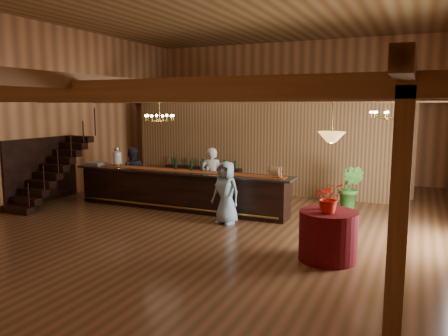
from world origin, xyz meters
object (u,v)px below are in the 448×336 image
at_px(tasting_bar, 179,190).
at_px(chandelier_left, 159,118).
at_px(bartender, 212,177).
at_px(pendant_lamp, 332,137).
at_px(backbar_shelf, 203,178).
at_px(staff_second, 133,173).
at_px(round_table, 328,236).
at_px(floor_plant, 351,187).
at_px(chandelier_right, 386,114).
at_px(beverage_dispenser, 117,157).
at_px(guest, 226,193).
at_px(raffle_drum, 275,171).

xyz_separation_m(tasting_bar, chandelier_left, (-0.33, -0.46, 2.08)).
bearing_deg(bartender, pendant_lamp, 118.90).
distance_m(backbar_shelf, staff_second, 2.70).
distance_m(backbar_shelf, round_table, 7.71).
height_order(staff_second, floor_plant, staff_second).
relative_size(chandelier_left, chandelier_right, 1.00).
xyz_separation_m(beverage_dispenser, floor_plant, (6.72, 1.98, -0.77)).
height_order(tasting_bar, chandelier_left, chandelier_left).
height_order(beverage_dispenser, chandelier_left, chandelier_left).
distance_m(round_table, guest, 3.31).
distance_m(chandelier_left, bartender, 2.35).
height_order(raffle_drum, chandelier_left, chandelier_left).
height_order(chandelier_right, floor_plant, chandelier_right).
distance_m(raffle_drum, round_table, 3.13).
bearing_deg(chandelier_right, floor_plant, 138.60).
relative_size(chandelier_left, bartender, 0.45).
height_order(beverage_dispenser, chandelier_right, chandelier_right).
xyz_separation_m(beverage_dispenser, backbar_shelf, (1.47, 2.91, -1.00)).
xyz_separation_m(beverage_dispenser, staff_second, (0.09, 0.63, -0.59)).
height_order(round_table, staff_second, staff_second).
bearing_deg(beverage_dispenser, chandelier_right, 8.70).
height_order(chandelier_left, staff_second, chandelier_left).
relative_size(backbar_shelf, chandelier_left, 3.63).
relative_size(staff_second, guest, 1.03).
bearing_deg(chandelier_right, guest, -149.81).
height_order(staff_second, guest, staff_second).
bearing_deg(chandelier_right, staff_second, -175.90).
xyz_separation_m(chandelier_left, chandelier_right, (5.76, 1.69, 0.11)).
xyz_separation_m(backbar_shelf, guest, (2.59, -3.83, 0.39)).
bearing_deg(chandelier_right, pendant_lamp, -100.72).
bearing_deg(guest, tasting_bar, 167.04).
bearing_deg(raffle_drum, chandelier_left, -172.91).
relative_size(raffle_drum, floor_plant, 0.26).
bearing_deg(chandelier_left, round_table, -21.58).
relative_size(chandelier_left, floor_plant, 0.62).
distance_m(tasting_bar, guest, 2.05).
relative_size(round_table, chandelier_left, 1.40).
height_order(raffle_drum, round_table, raffle_drum).
bearing_deg(floor_plant, beverage_dispenser, -163.56).
bearing_deg(pendant_lamp, floor_plant, 92.85).
height_order(backbar_shelf, floor_plant, floor_plant).
height_order(tasting_bar, chandelier_right, chandelier_right).
bearing_deg(beverage_dispenser, floor_plant, 16.44).
relative_size(pendant_lamp, bartender, 0.51).
distance_m(pendant_lamp, staff_second, 7.70).
distance_m(round_table, chandelier_right, 4.39).
height_order(round_table, chandelier_right, chandelier_right).
bearing_deg(guest, backbar_shelf, 135.93).
xyz_separation_m(backbar_shelf, round_table, (5.48, -5.43, 0.08)).
bearing_deg(raffle_drum, guest, -142.69).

